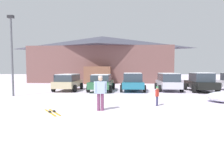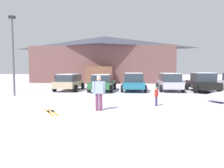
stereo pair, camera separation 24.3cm
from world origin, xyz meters
The scene contains 11 objects.
ground centered at (0.00, 0.00, 0.00)m, with size 160.00×160.00×0.00m, color white.
ski_lodge centered at (-4.12, 27.13, 3.77)m, with size 22.04×11.57×7.46m.
parked_beige_suv centered at (-5.85, 12.61, 0.85)m, with size 2.21×4.33×1.55m.
parked_green_coupe centered at (-2.64, 12.39, 0.79)m, with size 2.32×4.85×1.54m.
parked_teal_hatchback centered at (0.21, 12.41, 0.84)m, with size 2.28×4.09×1.68m.
parked_silver_wagon centered at (3.55, 12.99, 0.89)m, with size 2.21×4.74×1.65m.
parked_black_sedan centered at (6.32, 12.35, 0.85)m, with size 2.25×4.31×1.71m.
skier_child_in_red_jacket centered at (1.16, 4.86, 0.59)m, with size 0.23×0.37×1.05m.
skier_adult_in_blue_parka centered at (-1.76, 3.42, 0.94)m, with size 0.60×0.33×1.67m.
pair_of_skis centered at (-3.91, 2.84, 0.02)m, with size 1.22×1.53×0.08m.
lamp_post centered at (-8.84, 8.37, 3.30)m, with size 0.44×0.24×5.89m.
Camera 1 is at (-0.70, -5.97, 1.95)m, focal length 32.00 mm.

